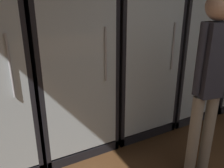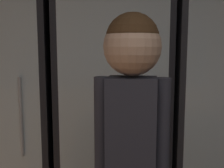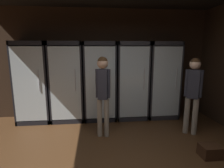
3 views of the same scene
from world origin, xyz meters
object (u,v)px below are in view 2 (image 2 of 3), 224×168
at_px(cooler_left, 4,120).
at_px(cooler_center, 111,119).
at_px(cooler_right, 213,117).
at_px(shopper_near, 131,166).

relative_size(cooler_left, cooler_center, 1.00).
bearing_deg(cooler_right, cooler_left, 179.95).
height_order(cooler_center, cooler_right, same).
relative_size(cooler_left, cooler_right, 1.00).
bearing_deg(cooler_center, shopper_near, -88.83).
xyz_separation_m(cooler_left, shopper_near, (0.83, -1.04, 0.09)).
xyz_separation_m(cooler_right, shopper_near, (-0.79, -1.04, 0.09)).
xyz_separation_m(cooler_left, cooler_right, (1.62, -0.00, -0.00)).
distance_m(cooler_left, cooler_center, 0.81).
relative_size(cooler_center, shopper_near, 1.20).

